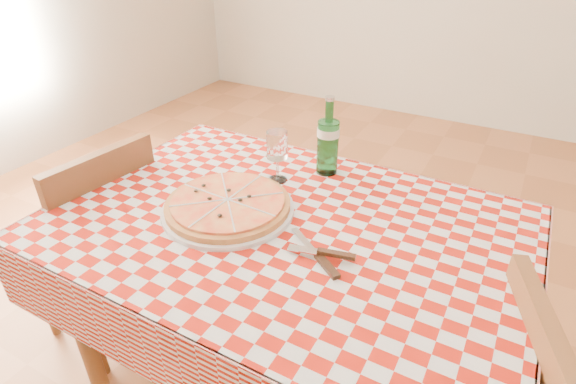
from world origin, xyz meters
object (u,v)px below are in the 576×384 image
object	(u,v)px
chair_far	(102,239)
pizza_plate	(228,204)
wine_glass	(277,157)
water_bottle	(328,136)
dining_table	(284,250)

from	to	relation	value
chair_far	pizza_plate	bearing A→B (deg)	-168.84
chair_far	wine_glass	xyz separation A→B (m)	(0.58, 0.27, 0.35)
pizza_plate	water_bottle	xyz separation A→B (m)	(0.15, 0.35, 0.11)
chair_far	water_bottle	world-z (taller)	water_bottle
dining_table	chair_far	xyz separation A→B (m)	(-0.71, -0.08, -0.17)
wine_glass	dining_table	bearing A→B (deg)	-55.75
dining_table	water_bottle	size ratio (longest dim) A/B	4.62
dining_table	pizza_plate	size ratio (longest dim) A/B	3.16
pizza_plate	dining_table	bearing A→B (deg)	9.85
dining_table	chair_far	world-z (taller)	chair_far
chair_far	wine_glass	distance (m)	0.73
dining_table	chair_far	distance (m)	0.74
water_bottle	chair_far	bearing A→B (deg)	-149.89
water_bottle	wine_glass	distance (m)	0.18
chair_far	pizza_plate	world-z (taller)	chair_far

